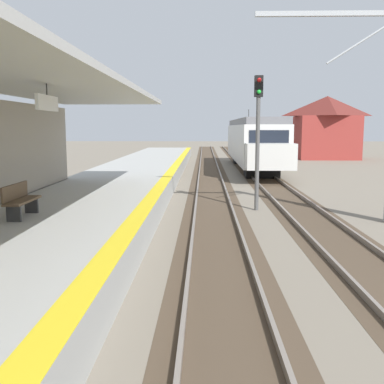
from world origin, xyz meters
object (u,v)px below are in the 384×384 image
Objects in this scene: platform_bench at (20,199)px; approaching_train at (253,141)px; distant_trackside_house at (326,126)px; rail_signal_post at (258,129)px.

approaching_train is at bearing 70.19° from platform_bench.
rail_signal_post is at bearing -109.27° from distant_trackside_house.
rail_signal_post is 3.25× the size of platform_bench.
distant_trackside_house reaches higher than platform_bench.
approaching_train is 3.77× the size of rail_signal_post.
distant_trackside_house is at bearing 64.30° from platform_bench.
platform_bench is at bearing -138.36° from rail_signal_post.
approaching_train is 17.92m from rail_signal_post.
rail_signal_post reaches higher than platform_bench.
rail_signal_post is (-1.72, -17.81, 1.02)m from approaching_train.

